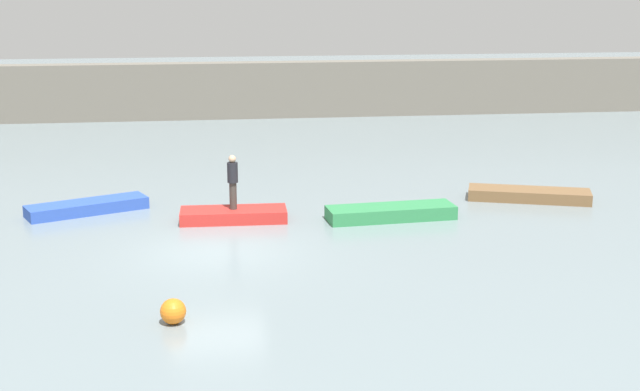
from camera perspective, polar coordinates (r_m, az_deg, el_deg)
ground_plane at (r=24.05m, az=-6.69°, el=-3.63°), size 120.00×120.00×0.00m
embankment_wall at (r=46.66m, az=-7.22°, el=6.72°), size 80.00×1.20×2.89m
rowboat_blue at (r=28.69m, az=-14.78°, el=-0.72°), size 3.81×2.42×0.37m
rowboat_red at (r=26.94m, az=-5.60°, el=-1.26°), size 3.24×1.26×0.37m
rowboat_green at (r=27.10m, az=4.59°, el=-1.10°), size 4.01×1.46×0.41m
rowboat_brown at (r=30.10m, az=13.33°, el=0.05°), size 4.11×2.34×0.38m
person_dark_shirt at (r=26.67m, az=-5.65°, el=1.04°), size 0.32×0.32×1.66m
mooring_buoy at (r=19.25m, az=-9.45°, el=-7.38°), size 0.56×0.56×0.56m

